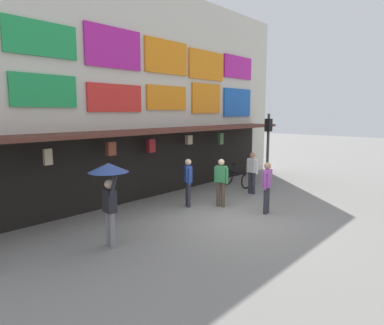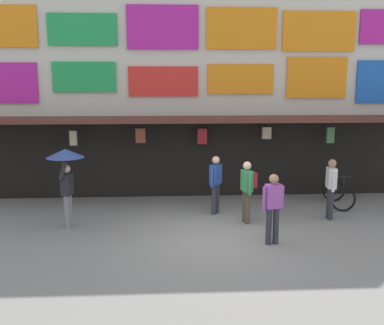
# 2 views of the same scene
# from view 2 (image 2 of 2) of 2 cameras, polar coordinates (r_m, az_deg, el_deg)

# --- Properties ---
(ground_plane) EXTENTS (80.00, 80.00, 0.00)m
(ground_plane) POSITION_cam_2_polar(r_m,az_deg,el_deg) (10.99, 2.86, -9.63)
(ground_plane) COLOR gray
(shopfront) EXTENTS (18.00, 2.60, 8.00)m
(shopfront) POSITION_cam_2_polar(r_m,az_deg,el_deg) (14.86, 1.14, 11.26)
(shopfront) COLOR beige
(shopfront) RESTS_ON ground
(bicycle_parked) EXTENTS (0.85, 1.23, 1.05)m
(bicycle_parked) POSITION_cam_2_polar(r_m,az_deg,el_deg) (14.17, 18.36, -3.84)
(bicycle_parked) COLOR black
(bicycle_parked) RESTS_ON ground
(pedestrian_with_umbrella) EXTENTS (0.96, 0.96, 2.08)m
(pedestrian_with_umbrella) POSITION_cam_2_polar(r_m,az_deg,el_deg) (11.69, -15.96, -0.43)
(pedestrian_with_umbrella) COLOR gray
(pedestrian_with_umbrella) RESTS_ON ground
(pedestrian_in_green) EXTENTS (0.25, 0.53, 1.68)m
(pedestrian_in_green) POSITION_cam_2_polar(r_m,az_deg,el_deg) (12.71, 17.48, -2.85)
(pedestrian_in_green) COLOR #2D2D38
(pedestrian_in_green) RESTS_ON ground
(pedestrian_in_yellow) EXTENTS (0.52, 0.29, 1.68)m
(pedestrian_in_yellow) POSITION_cam_2_polar(r_m,az_deg,el_deg) (10.44, 10.41, -5.42)
(pedestrian_in_yellow) COLOR #2D2D38
(pedestrian_in_yellow) RESTS_ON ground
(pedestrian_in_blue) EXTENTS (0.39, 0.45, 1.68)m
(pedestrian_in_blue) POSITION_cam_2_polar(r_m,az_deg,el_deg) (12.61, 3.07, -2.46)
(pedestrian_in_blue) COLOR #2D2D38
(pedestrian_in_blue) RESTS_ON ground
(pedestrian_in_black) EXTENTS (0.41, 0.52, 1.68)m
(pedestrian_in_black) POSITION_cam_2_polar(r_m,az_deg,el_deg) (11.88, 7.18, -3.18)
(pedestrian_in_black) COLOR brown
(pedestrian_in_black) RESTS_ON ground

